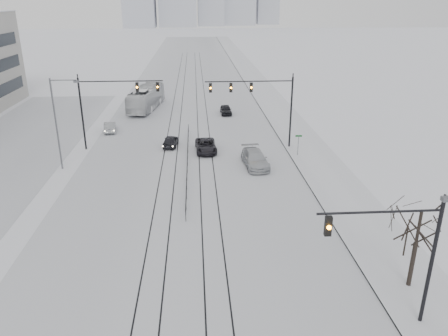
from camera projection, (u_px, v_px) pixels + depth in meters
road at (190, 101)px, 72.33m from camera, size 22.00×260.00×0.02m
sidewalk_east at (270, 99)px, 73.15m from camera, size 5.00×260.00×0.16m
curb at (256, 100)px, 73.00m from camera, size 0.10×260.00×0.12m
parking_strip at (5, 154)px, 47.83m from camera, size 14.00×60.00×0.03m
tram_rails at (188, 136)px, 53.73m from camera, size 5.30×180.00×0.01m
traffic_mast_near at (402, 249)px, 21.14m from camera, size 6.10×0.37×7.00m
traffic_mast_ne at (261, 98)px, 47.50m from camera, size 9.60×0.37×8.00m
traffic_mast_nw at (108, 100)px, 47.46m from camera, size 9.10×0.37×8.00m
street_light_west at (58, 118)px, 41.79m from camera, size 2.73×0.25×9.00m
bare_tree at (420, 219)px, 24.11m from camera, size 4.40×4.40×6.10m
median_fence at (187, 161)px, 44.25m from camera, size 0.06×24.00×1.00m
street_sign at (298, 142)px, 46.45m from camera, size 0.70×0.06×2.40m
sedan_sb_inner at (171, 141)px, 49.99m from camera, size 1.86×3.85×1.27m
sedan_sb_outer at (110, 127)px, 55.55m from camera, size 1.89×4.03×1.28m
sedan_nb_front at (206, 146)px, 48.26m from camera, size 2.41×4.87×1.33m
sedan_nb_right at (255, 159)px, 43.99m from camera, size 2.66×5.58×1.57m
sedan_nb_far at (226, 110)px, 63.94m from camera, size 1.63×3.86×1.30m
box_truck at (146, 98)px, 66.55m from camera, size 4.83×12.43×3.38m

